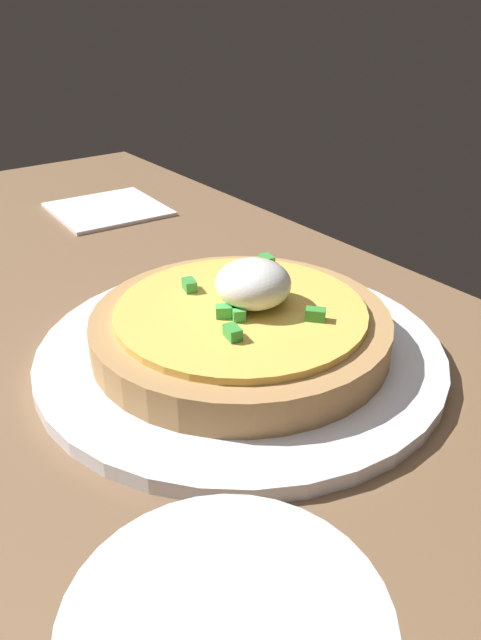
# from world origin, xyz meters

# --- Properties ---
(dining_table) EXTENTS (1.18, 0.65, 0.03)m
(dining_table) POSITION_xyz_m (0.00, 0.00, 0.01)
(dining_table) COLOR brown
(dining_table) RESTS_ON ground
(plate) EXTENTS (0.28, 0.28, 0.01)m
(plate) POSITION_xyz_m (-0.01, -0.11, 0.03)
(plate) COLOR white
(plate) RESTS_ON dining_table
(pizza) EXTENTS (0.21, 0.21, 0.06)m
(pizza) POSITION_xyz_m (-0.01, -0.11, 0.05)
(pizza) COLOR tan
(pizza) RESTS_ON plate
(napkin) EXTENTS (0.13, 0.13, 0.00)m
(napkin) POSITION_xyz_m (0.34, -0.18, 0.03)
(napkin) COLOR white
(napkin) RESTS_ON dining_table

